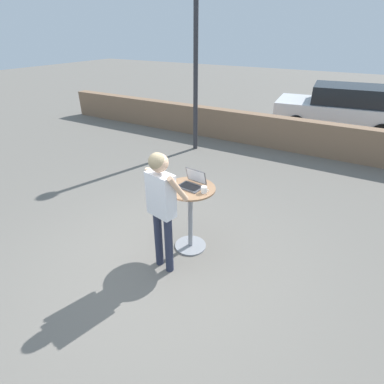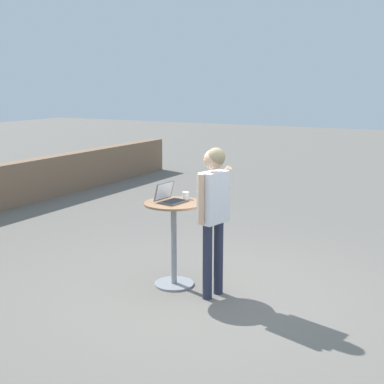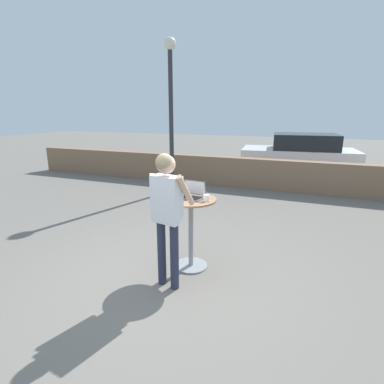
% 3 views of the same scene
% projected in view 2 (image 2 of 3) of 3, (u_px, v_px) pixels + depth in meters
% --- Properties ---
extents(ground_plane, '(50.00, 50.00, 0.00)m').
position_uv_depth(ground_plane, '(212.00, 297.00, 6.24)').
color(ground_plane, slate).
extents(cafe_table, '(0.72, 0.72, 1.04)m').
position_uv_depth(cafe_table, '(174.00, 232.00, 6.48)').
color(cafe_table, gray).
rests_on(cafe_table, ground_plane).
extents(laptop, '(0.36, 0.32, 0.23)m').
position_uv_depth(laptop, '(170.00, 198.00, 6.43)').
color(laptop, '#515156').
rests_on(laptop, cafe_table).
extents(coffee_mug, '(0.12, 0.08, 0.09)m').
position_uv_depth(coffee_mug, '(186.00, 196.00, 6.59)').
color(coffee_mug, white).
rests_on(coffee_mug, cafe_table).
extents(standing_person, '(0.56, 0.34, 1.75)m').
position_uv_depth(standing_person, '(213.00, 203.00, 6.05)').
color(standing_person, '#282D42').
rests_on(standing_person, ground_plane).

